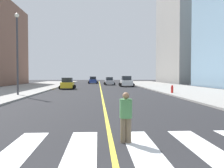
% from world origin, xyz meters
% --- Properties ---
extents(crosswalk_paint, '(13.50, 4.00, 0.01)m').
position_xyz_m(crosswalk_paint, '(0.00, 4.00, 0.01)').
color(crosswalk_paint, silver).
rests_on(crosswalk_paint, ground).
extents(lane_divider_paint, '(0.16, 80.00, 0.01)m').
position_xyz_m(lane_divider_paint, '(0.00, 40.00, 0.01)').
color(lane_divider_paint, yellow).
rests_on(lane_divider_paint, ground).
extents(parking_garage_concrete, '(18.00, 24.00, 27.88)m').
position_xyz_m(parking_garage_concrete, '(28.06, 66.78, 13.94)').
color(parking_garage_concrete, gray).
rests_on(parking_garage_concrete, ground).
extents(car_white_nearest, '(2.86, 4.53, 2.01)m').
position_xyz_m(car_white_nearest, '(4.95, 43.09, 0.94)').
color(car_white_nearest, silver).
rests_on(car_white_nearest, ground).
extents(car_silver_second, '(2.47, 3.90, 1.72)m').
position_xyz_m(car_silver_second, '(2.06, 50.76, 0.81)').
color(car_silver_second, '#B7B7BC').
rests_on(car_silver_second, ground).
extents(car_blue_third, '(2.59, 4.10, 1.81)m').
position_xyz_m(car_blue_third, '(-1.72, 59.78, 0.85)').
color(car_blue_third, '#2D479E').
rests_on(car_blue_third, ground).
extents(car_yellow_fourth, '(2.54, 4.01, 1.77)m').
position_xyz_m(car_yellow_fourth, '(-5.16, 35.23, 0.83)').
color(car_yellow_fourth, gold).
rests_on(car_yellow_fourth, ground).
extents(pedestrian_crossing, '(0.40, 0.40, 1.62)m').
position_xyz_m(pedestrian_crossing, '(0.47, 4.51, 0.89)').
color(pedestrian_crossing, brown).
rests_on(pedestrian_crossing, ground).
extents(fire_hydrant, '(0.26, 0.26, 0.89)m').
position_xyz_m(fire_hydrant, '(8.00, 24.22, 0.58)').
color(fire_hydrant, red).
rests_on(fire_hydrant, sidewalk_kerb_east).
extents(street_lamp, '(0.44, 0.44, 8.31)m').
position_xyz_m(street_lamp, '(-8.67, 22.54, 4.99)').
color(street_lamp, '#38383D').
rests_on(street_lamp, sidewalk_kerb_west).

